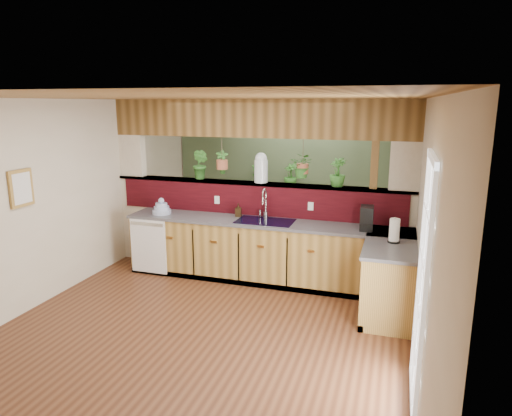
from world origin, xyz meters
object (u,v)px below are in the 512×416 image
(shelving_console, at_px, (276,211))
(faucet, at_px, (265,202))
(glass_jar, at_px, (261,168))
(paper_towel, at_px, (394,231))
(soap_dispenser, at_px, (238,210))
(dish_stack, at_px, (162,209))
(coffee_maker, at_px, (367,219))

(shelving_console, bearing_deg, faucet, -94.76)
(faucet, height_order, glass_jar, glass_jar)
(paper_towel, xyz_separation_m, glass_jar, (-1.95, 0.88, 0.57))
(soap_dispenser, height_order, shelving_console, soap_dispenser)
(dish_stack, distance_m, paper_towel, 3.43)
(coffee_maker, distance_m, paper_towel, 0.61)
(dish_stack, xyz_separation_m, paper_towel, (3.40, -0.45, 0.07))
(paper_towel, bearing_deg, faucet, 160.15)
(soap_dispenser, relative_size, glass_jar, 0.44)
(soap_dispenser, xyz_separation_m, glass_jar, (0.28, 0.23, 0.61))
(faucet, bearing_deg, shelving_console, 100.39)
(paper_towel, relative_size, glass_jar, 0.71)
(paper_towel, distance_m, glass_jar, 2.21)
(faucet, xyz_separation_m, glass_jar, (-0.12, 0.22, 0.47))
(soap_dispenser, distance_m, paper_towel, 2.32)
(soap_dispenser, distance_m, glass_jar, 0.71)
(faucet, relative_size, paper_towel, 1.43)
(dish_stack, distance_m, soap_dispenser, 1.18)
(glass_jar, bearing_deg, paper_towel, -24.24)
(faucet, bearing_deg, dish_stack, -172.44)
(faucet, distance_m, coffee_maker, 1.48)
(faucet, height_order, dish_stack, faucet)
(dish_stack, relative_size, soap_dispenser, 1.45)
(shelving_console, bearing_deg, soap_dispenser, -105.52)
(faucet, distance_m, paper_towel, 1.94)
(glass_jar, bearing_deg, dish_stack, -163.60)
(faucet, distance_m, shelving_console, 2.25)
(soap_dispenser, bearing_deg, paper_towel, -16.19)
(dish_stack, bearing_deg, soap_dispenser, 9.53)
(coffee_maker, bearing_deg, faucet, 170.80)
(soap_dispenser, bearing_deg, coffee_maker, -4.97)
(coffee_maker, height_order, glass_jar, glass_jar)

